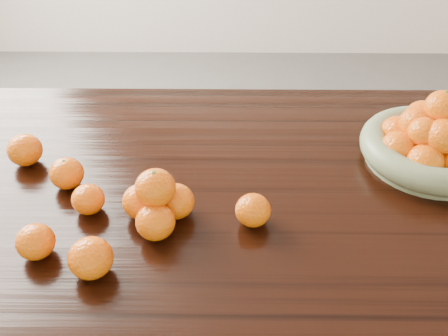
{
  "coord_description": "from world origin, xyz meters",
  "views": [
    {
      "loc": [
        0.02,
        -0.89,
        1.48
      ],
      "look_at": [
        0.02,
        -0.02,
        0.83
      ],
      "focal_mm": 40.0,
      "sensor_mm": 36.0,
      "label": 1
    }
  ],
  "objects_px": {
    "fruit_bowl": "(433,142)",
    "loose_orange_0": "(67,173)",
    "dining_table": "(218,219)",
    "orange_pyramid": "(157,203)"
  },
  "relations": [
    {
      "from": "fruit_bowl",
      "to": "loose_orange_0",
      "type": "distance_m",
      "value": 0.88
    },
    {
      "from": "dining_table",
      "to": "loose_orange_0",
      "type": "xyz_separation_m",
      "value": [
        -0.35,
        0.01,
        0.13
      ]
    },
    {
      "from": "orange_pyramid",
      "to": "loose_orange_0",
      "type": "height_order",
      "value": "orange_pyramid"
    },
    {
      "from": "orange_pyramid",
      "to": "loose_orange_0",
      "type": "xyz_separation_m",
      "value": [
        -0.22,
        0.12,
        -0.02
      ]
    },
    {
      "from": "dining_table",
      "to": "fruit_bowl",
      "type": "distance_m",
      "value": 0.56
    },
    {
      "from": "dining_table",
      "to": "orange_pyramid",
      "type": "bearing_deg",
      "value": -139.47
    },
    {
      "from": "dining_table",
      "to": "orange_pyramid",
      "type": "distance_m",
      "value": 0.22
    },
    {
      "from": "dining_table",
      "to": "loose_orange_0",
      "type": "relative_size",
      "value": 25.51
    },
    {
      "from": "dining_table",
      "to": "fruit_bowl",
      "type": "relative_size",
      "value": 5.78
    },
    {
      "from": "dining_table",
      "to": "orange_pyramid",
      "type": "relative_size",
      "value": 12.96
    }
  ]
}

